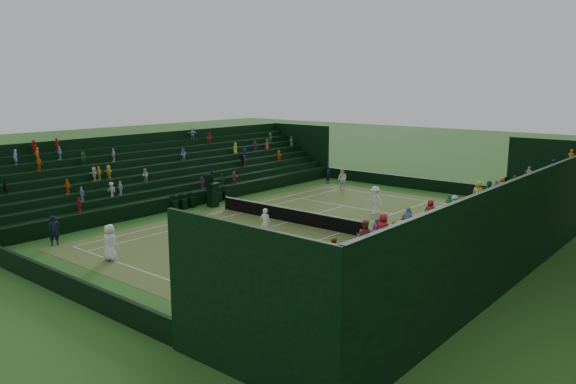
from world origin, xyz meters
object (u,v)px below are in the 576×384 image
object	(u,v)px
player_far_west	(342,179)
player_far_east	(375,200)
player_near_east	(265,223)
tennis_net	(288,214)
player_near_west	(110,243)
umpire_chair	(213,192)

from	to	relation	value
player_far_west	player_far_east	bearing A→B (deg)	-32.19
player_far_east	player_near_east	bearing A→B (deg)	-96.74
tennis_net	player_near_west	world-z (taller)	player_near_west
tennis_net	player_far_west	xyz separation A→B (m)	(-3.94, 11.89, 0.37)
player_near_west	player_near_east	bearing A→B (deg)	-128.48
player_near_west	player_near_east	size ratio (longest dim) A/B	1.08
tennis_net	umpire_chair	world-z (taller)	umpire_chair
umpire_chair	player_far_east	distance (m)	11.70
tennis_net	player_far_west	bearing A→B (deg)	108.32
player_far_west	umpire_chair	bearing A→B (deg)	-96.29
player_near_west	player_far_east	size ratio (longest dim) A/B	0.98
player_near_east	player_far_east	size ratio (longest dim) A/B	0.91
tennis_net	umpire_chair	distance (m)	7.28
player_far_east	player_far_west	bearing A→B (deg)	142.25
player_near_east	tennis_net	bearing A→B (deg)	-88.93
umpire_chair	player_near_east	size ratio (longest dim) A/B	1.50
umpire_chair	player_near_east	xyz separation A→B (m)	(8.53, -3.70, -0.25)
player_near_east	umpire_chair	bearing A→B (deg)	-42.04
player_near_west	player_near_east	world-z (taller)	player_near_west
tennis_net	player_far_east	xyz separation A→B (m)	(3.02, 5.71, 0.43)
player_near_west	umpire_chair	bearing A→B (deg)	-83.73
player_near_east	player_far_west	size ratio (longest dim) A/B	0.97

